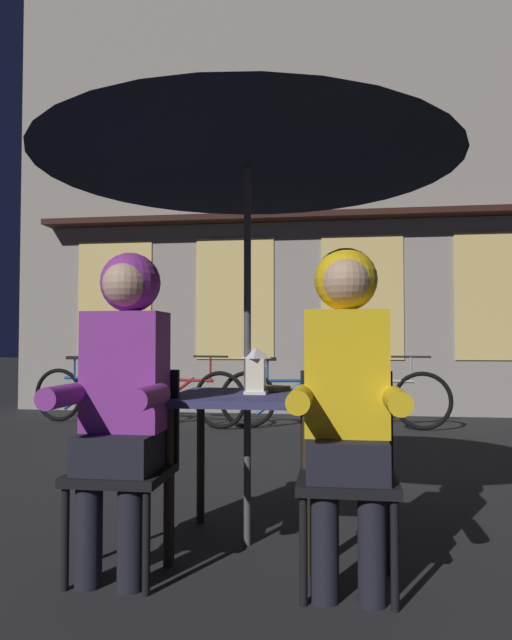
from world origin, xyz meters
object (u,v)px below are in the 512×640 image
object	(u,v)px
patio_umbrella	(248,132)
person_left_hooded	(124,377)
chair_left	(128,457)
bicycle_fourth	(376,398)
bicycle_nearest	(95,394)
lantern	(256,369)
person_right_hooded	(347,379)
bicycle_third	(292,398)
bicycle_second	(181,397)
book	(268,388)
chair_right	(347,463)
cafe_table	(247,414)

from	to	relation	value
patio_umbrella	person_left_hooded	bearing A→B (deg)	-138.43
chair_left	bicycle_fourth	size ratio (longest dim) A/B	0.52
bicycle_nearest	lantern	bearing A→B (deg)	-56.97
lantern	bicycle_nearest	bearing A→B (deg)	123.03
lantern	bicycle_fourth	size ratio (longest dim) A/B	0.14
bicycle_nearest	bicycle_fourth	xyz separation A→B (m)	(3.40, -0.01, 0.00)
bicycle_nearest	person_right_hooded	bearing A→B (deg)	-55.52
bicycle_third	bicycle_second	bearing A→B (deg)	-177.75
person_right_hooded	bicycle_third	distance (m)	4.32
patio_umbrella	person_right_hooded	world-z (taller)	patio_umbrella
chair_left	bicycle_third	bearing A→B (deg)	84.40
book	bicycle_third	bearing A→B (deg)	114.47
chair_left	bicycle_third	distance (m)	4.22
patio_umbrella	bicycle_nearest	bearing A→B (deg)	122.57
person_left_hooded	bicycle_third	distance (m)	4.30
bicycle_nearest	book	size ratio (longest dim) A/B	8.37
patio_umbrella	chair_right	size ratio (longest dim) A/B	2.66
person_left_hooded	book	bearing A→B (deg)	48.44
chair_left	person_right_hooded	world-z (taller)	person_right_hooded
cafe_table	chair_right	size ratio (longest dim) A/B	0.85
lantern	bicycle_nearest	distance (m)	4.71
bicycle_second	book	size ratio (longest dim) A/B	8.21
book	patio_umbrella	bearing A→B (deg)	-88.87
cafe_table	chair_right	world-z (taller)	chair_right
person_left_hooded	patio_umbrella	bearing A→B (deg)	41.57
person_left_hooded	bicycle_third	bearing A→B (deg)	84.47
lantern	bicycle_second	xyz separation A→B (m)	(-1.42, 3.77, -0.51)
person_left_hooded	chair_right	bearing A→B (deg)	3.39
person_left_hooded	book	size ratio (longest dim) A/B	7.00
lantern	person_left_hooded	world-z (taller)	person_left_hooded
person_right_hooded	bicycle_third	bearing A→B (deg)	97.35
cafe_table	person_right_hooded	bearing A→B (deg)	-41.57
lantern	bicycle_third	xyz separation A→B (m)	(-0.11, 3.82, -0.51)
chair_right	bicycle_second	world-z (taller)	chair_right
lantern	chair_right	world-z (taller)	lantern
bicycle_nearest	bicycle_fourth	distance (m)	3.40
patio_umbrella	bicycle_nearest	size ratio (longest dim) A/B	1.38
bicycle_second	bicycle_fourth	world-z (taller)	same
bicycle_third	patio_umbrella	bearing A→B (deg)	-88.97
book	bicycle_fourth	bearing A→B (deg)	99.80
cafe_table	book	size ratio (longest dim) A/B	3.70
patio_umbrella	bicycle_nearest	world-z (taller)	patio_umbrella
chair_left	bicycle_third	size ratio (longest dim) A/B	0.52
bicycle_second	bicycle_fourth	bearing A→B (deg)	3.61
person_right_hooded	bicycle_fourth	xyz separation A→B (m)	(0.41, 4.34, -0.50)
bicycle_fourth	book	size ratio (longest dim) A/B	8.37
person_left_hooded	bicycle_fourth	bearing A→B (deg)	72.48
chair_right	bicycle_nearest	bearing A→B (deg)	124.83
cafe_table	lantern	size ratio (longest dim) A/B	3.20
chair_left	bicycle_nearest	bearing A→B (deg)	115.28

